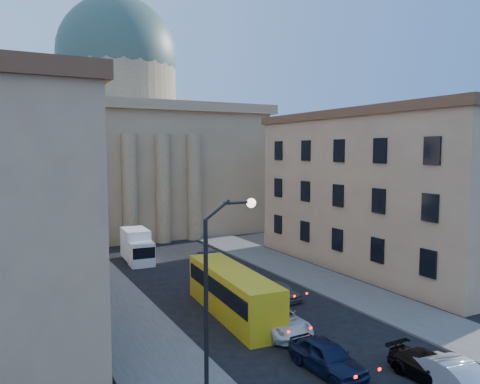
{
  "coord_description": "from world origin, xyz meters",
  "views": [
    {
      "loc": [
        -15.58,
        -10.77,
        11.02
      ],
      "look_at": [
        -0.33,
        18.45,
        8.09
      ],
      "focal_mm": 35.0,
      "sensor_mm": 36.0,
      "label": 1
    }
  ],
  "objects_px": {
    "car_left_near": "(327,356)",
    "box_truck": "(137,247)",
    "car_right_near": "(462,382)",
    "street_lamp": "(217,278)",
    "city_bus": "(233,291)"
  },
  "relations": [
    {
      "from": "car_left_near",
      "to": "box_truck",
      "type": "height_order",
      "value": "box_truck"
    },
    {
      "from": "car_left_near",
      "to": "car_right_near",
      "type": "bearing_deg",
      "value": -54.59
    },
    {
      "from": "street_lamp",
      "to": "city_bus",
      "type": "xyz_separation_m",
      "value": [
        5.06,
        8.48,
        -3.63
      ]
    },
    {
      "from": "car_right_near",
      "to": "city_bus",
      "type": "height_order",
      "value": "city_bus"
    },
    {
      "from": "city_bus",
      "to": "street_lamp",
      "type": "bearing_deg",
      "value": -116.96
    },
    {
      "from": "street_lamp",
      "to": "box_truck",
      "type": "xyz_separation_m",
      "value": [
        3.47,
        26.42,
        -3.79
      ]
    },
    {
      "from": "city_bus",
      "to": "box_truck",
      "type": "height_order",
      "value": "box_truck"
    },
    {
      "from": "car_left_near",
      "to": "box_truck",
      "type": "xyz_separation_m",
      "value": [
        -2.14,
        27.3,
        0.7
      ]
    },
    {
      "from": "car_left_near",
      "to": "city_bus",
      "type": "relative_size",
      "value": 0.42
    },
    {
      "from": "street_lamp",
      "to": "car_left_near",
      "type": "xyz_separation_m",
      "value": [
        5.61,
        -0.88,
        -4.49
      ]
    },
    {
      "from": "street_lamp",
      "to": "car_right_near",
      "type": "relative_size",
      "value": 1.85
    },
    {
      "from": "street_lamp",
      "to": "box_truck",
      "type": "relative_size",
      "value": 1.51
    },
    {
      "from": "box_truck",
      "to": "street_lamp",
      "type": "bearing_deg",
      "value": -94.53
    },
    {
      "from": "street_lamp",
      "to": "car_left_near",
      "type": "distance_m",
      "value": 7.24
    },
    {
      "from": "city_bus",
      "to": "car_left_near",
      "type": "bearing_deg",
      "value": -82.79
    }
  ]
}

